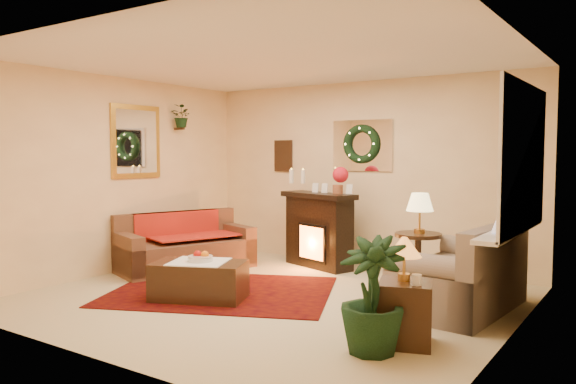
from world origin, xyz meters
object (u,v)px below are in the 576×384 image
Objects in this scene: sofa at (186,239)px; loveseat at (459,268)px; end_table_square at (405,312)px; coffee_table at (199,281)px; fireplace at (319,228)px; side_table_round at (418,264)px.

sofa is 1.17× the size of loveseat.
sofa reaches higher than end_table_square.
sofa is 1.83× the size of coffee_table.
fireplace is 2.01× the size of end_table_square.
loveseat reaches higher than end_table_square.
loveseat is at bearing 3.54° from coffee_table.
loveseat is 1.31m from end_table_square.
fireplace reaches higher than coffee_table.
side_table_round is 2.47m from coffee_table.
sofa is 1.65m from coffee_table.
sofa is at bearing -172.26° from loveseat.
sofa is at bearing 116.29° from coffee_table.
end_table_square is at bearing 2.90° from sofa.
coffee_table is (-1.85, -1.63, -0.11)m from side_table_round.
side_table_round is at bearing 107.68° from end_table_square.
end_table_square reaches higher than coffee_table.
side_table_round is (-0.60, 0.41, -0.10)m from loveseat.
end_table_square is 2.40m from coffee_table.
sofa is 1.70× the size of fireplace.
sofa is 3.82m from end_table_square.
side_table_round is 0.70× the size of coffee_table.
sofa is 3.69m from loveseat.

